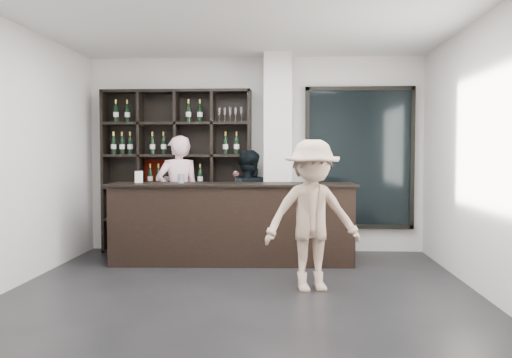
# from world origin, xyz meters

# --- Properties ---
(floor) EXTENTS (5.00, 5.50, 0.01)m
(floor) POSITION_xyz_m (0.00, 0.00, -0.01)
(floor) COLOR black
(floor) RESTS_ON ground
(wine_shelf) EXTENTS (2.20, 0.35, 2.40)m
(wine_shelf) POSITION_xyz_m (-1.15, 2.57, 1.20)
(wine_shelf) COLOR black
(wine_shelf) RESTS_ON floor
(structural_column) EXTENTS (0.40, 0.40, 2.90)m
(structural_column) POSITION_xyz_m (0.35, 2.47, 1.45)
(structural_column) COLOR silver
(structural_column) RESTS_ON floor
(glass_panel) EXTENTS (1.60, 0.08, 2.10)m
(glass_panel) POSITION_xyz_m (1.55, 2.69, 1.40)
(glass_panel) COLOR black
(glass_panel) RESTS_ON floor
(tasting_counter) EXTENTS (3.26, 0.68, 1.07)m
(tasting_counter) POSITION_xyz_m (-0.25, 1.75, 0.54)
(tasting_counter) COLOR black
(tasting_counter) RESTS_ON floor
(taster_pink) EXTENTS (0.74, 0.64, 1.72)m
(taster_pink) POSITION_xyz_m (-1.10, 2.40, 0.86)
(taster_pink) COLOR #FFC4D1
(taster_pink) RESTS_ON floor
(taster_black) EXTENTS (0.74, 0.58, 1.51)m
(taster_black) POSITION_xyz_m (-0.10, 2.40, 0.76)
(taster_black) COLOR black
(taster_black) RESTS_ON floor
(customer) EXTENTS (1.16, 0.83, 1.62)m
(customer) POSITION_xyz_m (0.75, 0.40, 0.81)
(customer) COLOR tan
(customer) RESTS_ON floor
(wine_glass) EXTENTS (0.08, 0.08, 0.19)m
(wine_glass) POSITION_xyz_m (-0.19, 1.65, 1.17)
(wine_glass) COLOR white
(wine_glass) RESTS_ON tasting_counter
(spit_cup) EXTENTS (0.12, 0.12, 0.12)m
(spit_cup) POSITION_xyz_m (-0.92, 1.69, 1.13)
(spit_cup) COLOR #AFC2CE
(spit_cup) RESTS_ON tasting_counter
(napkin_stack) EXTENTS (0.13, 0.13, 0.02)m
(napkin_stack) POSITION_xyz_m (0.81, 1.85, 1.08)
(napkin_stack) COLOR white
(napkin_stack) RESTS_ON tasting_counter
(card_stand) EXTENTS (0.12, 0.09, 0.16)m
(card_stand) POSITION_xyz_m (-1.52, 1.81, 1.15)
(card_stand) COLOR white
(card_stand) RESTS_ON tasting_counter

